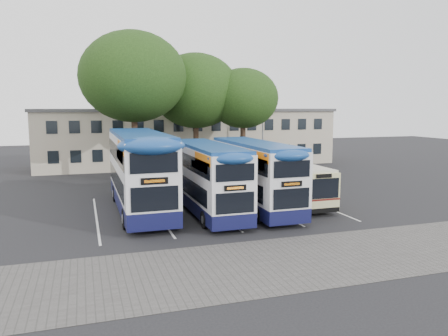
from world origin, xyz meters
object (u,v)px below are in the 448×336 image
lamp_post (263,120)px  bus_single (288,179)px  bus_dd_mid (207,175)px  bus_dd_left (139,168)px  tree_right (243,99)px  tree_mid (196,91)px  bus_dd_right (254,172)px  tree_left (133,77)px

lamp_post → bus_single: size_ratio=1.01×
bus_dd_mid → bus_dd_left: bearing=155.5°
tree_right → bus_dd_mid: (-7.28, -13.42, -4.86)m
tree_mid → bus_single: size_ratio=1.25×
lamp_post → tree_mid: 7.78m
bus_dd_left → bus_dd_mid: size_ratio=1.16×
tree_mid → bus_dd_right: size_ratio=1.12×
tree_mid → bus_single: (2.94, -13.37, -6.32)m
tree_mid → bus_dd_mid: tree_mid is taller
bus_dd_right → bus_dd_mid: bearing=-178.9°
bus_single → tree_left: bearing=128.9°
tree_right → bus_dd_left: size_ratio=0.86×
lamp_post → bus_dd_right: 17.56m
tree_mid → tree_right: 4.45m
lamp_post → bus_dd_mid: size_ratio=0.91×
bus_dd_right → tree_left: bearing=115.5°
tree_left → bus_dd_right: tree_left is taller
bus_dd_right → tree_right: bearing=72.5°
lamp_post → tree_right: (-3.03, -2.40, 2.07)m
tree_left → tree_right: 10.29m
lamp_post → bus_dd_right: size_ratio=0.90×
tree_left → bus_dd_right: 15.13m
lamp_post → bus_dd_left: (-14.11, -14.08, -2.42)m
lamp_post → tree_left: size_ratio=0.72×
lamp_post → bus_dd_mid: lamp_post is taller
tree_mid → tree_left: bearing=-158.0°
tree_right → bus_dd_right: tree_right is taller
tree_mid → bus_dd_right: (-0.05, -14.72, -5.52)m
bus_dd_left → lamp_post: bearing=44.9°
tree_left → bus_single: tree_left is taller
bus_dd_left → bus_single: bearing=-1.9°
tree_mid → tree_right: bearing=-18.1°
tree_right → bus_dd_mid: tree_right is taller
bus_dd_right → lamp_post: bearing=65.3°
bus_dd_left → bus_dd_right: bus_dd_left is taller
tree_left → tree_mid: tree_left is taller
bus_dd_left → bus_dd_right: bearing=-13.7°
bus_dd_mid → bus_single: size_ratio=1.11×
bus_dd_mid → bus_single: 6.25m
bus_dd_mid → bus_dd_right: size_ratio=0.99×
bus_dd_mid → tree_right: bearing=61.5°
bus_dd_right → bus_single: 3.37m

